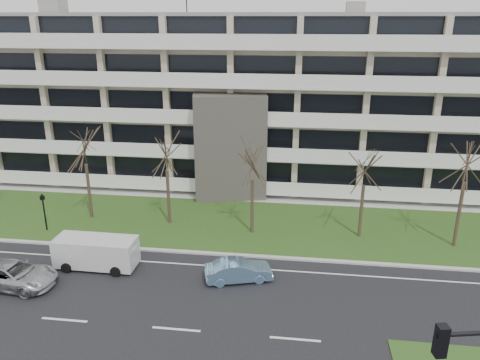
# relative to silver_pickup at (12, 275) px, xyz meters

# --- Properties ---
(ground) EXTENTS (160.00, 160.00, 0.00)m
(ground) POSITION_rel_silver_pickup_xyz_m (10.54, -2.74, -0.73)
(ground) COLOR black
(ground) RESTS_ON ground
(grass_verge) EXTENTS (90.00, 10.00, 0.06)m
(grass_verge) POSITION_rel_silver_pickup_xyz_m (10.54, 10.26, -0.70)
(grass_verge) COLOR #2A4617
(grass_verge) RESTS_ON ground
(curb) EXTENTS (90.00, 0.35, 0.12)m
(curb) POSITION_rel_silver_pickup_xyz_m (10.54, 5.26, -0.67)
(curb) COLOR #B2B2AD
(curb) RESTS_ON ground
(sidewalk) EXTENTS (90.00, 2.00, 0.08)m
(sidewalk) POSITION_rel_silver_pickup_xyz_m (10.54, 15.76, -0.69)
(sidewalk) COLOR #B2B2AD
(sidewalk) RESTS_ON ground
(lane_edge_line) EXTENTS (90.00, 0.12, 0.01)m
(lane_edge_line) POSITION_rel_silver_pickup_xyz_m (10.54, 3.76, -0.73)
(lane_edge_line) COLOR white
(lane_edge_line) RESTS_ON ground
(apartment_building) EXTENTS (60.50, 15.10, 18.75)m
(apartment_building) POSITION_rel_silver_pickup_xyz_m (10.54, 22.58, 6.88)
(apartment_building) COLOR #B4A98C
(apartment_building) RESTS_ON ground
(silver_pickup) EXTENTS (5.41, 2.76, 1.46)m
(silver_pickup) POSITION_rel_silver_pickup_xyz_m (0.00, 0.00, 0.00)
(silver_pickup) COLOR #B7B9BE
(silver_pickup) RESTS_ON ground
(blue_sedan) EXTENTS (4.23, 2.49, 1.32)m
(blue_sedan) POSITION_rel_silver_pickup_xyz_m (13.07, 2.29, -0.07)
(blue_sedan) COLOR #7AA9D4
(blue_sedan) RESTS_ON ground
(white_van) EXTENTS (5.10, 2.16, 1.96)m
(white_van) POSITION_rel_silver_pickup_xyz_m (4.07, 2.73, 0.45)
(white_van) COLOR silver
(white_van) RESTS_ON ground
(pedestrian_signal) EXTENTS (0.28, 0.22, 2.90)m
(pedestrian_signal) POSITION_rel_silver_pickup_xyz_m (-1.92, 7.31, 1.11)
(pedestrian_signal) COLOR black
(pedestrian_signal) RESTS_ON ground
(tree_2) EXTENTS (3.94, 3.94, 7.88)m
(tree_2) POSITION_rel_silver_pickup_xyz_m (0.37, 10.00, 5.39)
(tree_2) COLOR #382B21
(tree_2) RESTS_ON ground
(tree_3) EXTENTS (3.80, 3.80, 7.60)m
(tree_3) POSITION_rel_silver_pickup_xyz_m (6.75, 9.73, 5.18)
(tree_3) COLOR #382B21
(tree_3) RESTS_ON ground
(tree_4) EXTENTS (3.67, 3.67, 7.35)m
(tree_4) POSITION_rel_silver_pickup_xyz_m (13.17, 8.91, 4.98)
(tree_4) COLOR #382B21
(tree_4) RESTS_ON ground
(tree_5) EXTENTS (3.50, 3.50, 7.00)m
(tree_5) POSITION_rel_silver_pickup_xyz_m (20.89, 9.27, 4.71)
(tree_5) COLOR #382B21
(tree_5) RESTS_ON ground
(tree_6) EXTENTS (4.19, 4.19, 8.37)m
(tree_6) POSITION_rel_silver_pickup_xyz_m (27.21, 8.59, 5.78)
(tree_6) COLOR #382B21
(tree_6) RESTS_ON ground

